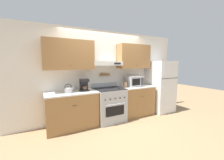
% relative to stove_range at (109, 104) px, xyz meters
% --- Properties ---
extents(ground_plane, '(16.00, 16.00, 0.00)m').
position_rel_stove_range_xyz_m(ground_plane, '(0.00, -0.29, -0.47)').
color(ground_plane, '#937551').
extents(wall_back, '(5.20, 0.46, 2.55)m').
position_rel_stove_range_xyz_m(wall_back, '(-0.04, 0.31, 1.00)').
color(wall_back, silver).
rests_on(wall_back, ground_plane).
extents(counter_left, '(1.24, 0.64, 0.91)m').
position_rel_stove_range_xyz_m(counter_left, '(-1.02, 0.04, -0.01)').
color(counter_left, olive).
rests_on(counter_left, ground_plane).
extents(counter_right, '(1.08, 0.64, 0.91)m').
position_rel_stove_range_xyz_m(counter_right, '(0.94, 0.04, -0.01)').
color(counter_right, olive).
rests_on(counter_right, ground_plane).
extents(stove_range, '(0.79, 0.71, 1.04)m').
position_rel_stove_range_xyz_m(stove_range, '(0.00, 0.00, 0.00)').
color(stove_range, '#ADAFB5').
rests_on(stove_range, ground_plane).
extents(refrigerator, '(0.74, 0.77, 1.69)m').
position_rel_stove_range_xyz_m(refrigerator, '(1.91, -0.04, 0.38)').
color(refrigerator, white).
rests_on(refrigerator, ground_plane).
extents(tea_kettle, '(0.25, 0.19, 0.21)m').
position_rel_stove_range_xyz_m(tea_kettle, '(-1.09, 0.04, 0.52)').
color(tea_kettle, '#B7B7BC').
rests_on(tea_kettle, counter_left).
extents(coffee_maker, '(0.20, 0.20, 0.31)m').
position_rel_stove_range_xyz_m(coffee_maker, '(-0.69, 0.06, 0.59)').
color(coffee_maker, black).
rests_on(coffee_maker, counter_left).
extents(microwave, '(0.47, 0.36, 0.32)m').
position_rel_stove_range_xyz_m(microwave, '(0.89, 0.06, 0.60)').
color(microwave, '#ADAFB5').
rests_on(microwave, counter_right).
extents(utensil_crock, '(0.14, 0.14, 0.31)m').
position_rel_stove_range_xyz_m(utensil_crock, '(0.54, 0.04, 0.52)').
color(utensil_crock, '#8E7051').
rests_on(utensil_crock, counter_right).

